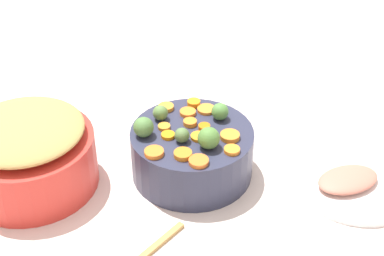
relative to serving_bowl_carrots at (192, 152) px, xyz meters
name	(u,v)px	position (x,y,z in m)	size (l,w,h in m)	color
tabletop	(181,160)	(0.01, 0.06, -0.06)	(2.40, 2.40, 0.02)	silver
serving_bowl_carrots	(192,152)	(0.00, 0.00, 0.00)	(0.25, 0.25, 0.10)	#2D3047
metal_pot	(30,161)	(-0.28, 0.17, 0.00)	(0.27, 0.27, 0.11)	red
stuffing_mound	(23,130)	(-0.28, 0.17, 0.08)	(0.24, 0.24, 0.04)	tan
carrot_slice_0	(199,137)	(0.00, -0.02, 0.06)	(0.03, 0.03, 0.01)	orange
carrot_slice_1	(232,150)	(0.02, -0.10, 0.06)	(0.03, 0.03, 0.01)	orange
carrot_slice_2	(166,107)	(0.01, 0.10, 0.06)	(0.03, 0.03, 0.01)	orange
carrot_slice_3	(230,136)	(0.05, -0.06, 0.06)	(0.04, 0.04, 0.01)	orange
carrot_slice_4	(168,135)	(-0.05, 0.02, 0.06)	(0.03, 0.03, 0.01)	orange
carrot_slice_5	(194,103)	(0.06, 0.08, 0.06)	(0.03, 0.03, 0.01)	orange
carrot_slice_6	(199,161)	(-0.05, -0.09, 0.06)	(0.04, 0.04, 0.01)	orange
carrot_slice_7	(189,123)	(0.01, 0.02, 0.06)	(0.03, 0.03, 0.01)	orange
carrot_slice_8	(204,127)	(0.03, -0.01, 0.06)	(0.02, 0.02, 0.01)	orange
carrot_slice_9	(154,152)	(-0.10, -0.01, 0.06)	(0.04, 0.04, 0.01)	orange
carrot_slice_10	(188,113)	(0.03, 0.06, 0.06)	(0.03, 0.03, 0.01)	orange
carrot_slice_11	(164,127)	(-0.04, 0.05, 0.06)	(0.03, 0.03, 0.01)	orange
carrot_slice_12	(183,154)	(-0.06, -0.05, 0.06)	(0.04, 0.04, 0.01)	orange
carrot_slice_13	(206,109)	(0.07, 0.04, 0.06)	(0.04, 0.04, 0.01)	orange
brussels_sprout_0	(220,112)	(0.07, 0.00, 0.07)	(0.04, 0.04, 0.04)	#4F853E
brussels_sprout_1	(209,138)	(-0.01, -0.06, 0.07)	(0.04, 0.04, 0.04)	#4F8038
brussels_sprout_2	(144,127)	(-0.08, 0.05, 0.07)	(0.04, 0.04, 0.04)	#4E7C3E
brussels_sprout_3	(182,135)	(-0.03, -0.01, 0.07)	(0.03, 0.03, 0.03)	#55753F
brussels_sprout_4	(160,113)	(-0.02, 0.08, 0.07)	(0.03, 0.03, 0.03)	#5A7F40
ham_plate	(355,182)	(0.24, -0.24, -0.05)	(0.25, 0.25, 0.01)	white
ham_slice_main	(348,180)	(0.22, -0.24, -0.03)	(0.13, 0.08, 0.02)	#C5735F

